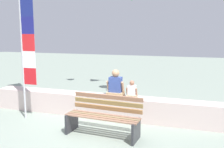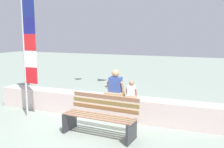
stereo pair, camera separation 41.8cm
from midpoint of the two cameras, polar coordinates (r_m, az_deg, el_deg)
The scene contains 6 objects.
ground_plane at distance 6.58m, azimuth -3.49°, elevation -11.30°, with size 40.00×40.00×0.00m, color gray.
seawall_ledge at distance 7.18m, azimuth -0.74°, elevation -6.98°, with size 6.52×0.53×0.61m, color beige.
park_bench at distance 5.89m, azimuth -0.50°, elevation -9.43°, with size 1.73×0.72×0.88m.
person_adult at distance 6.90m, azimuth 2.51°, elevation -2.65°, with size 0.47×0.35×0.73m.
person_child at distance 6.79m, azimuth 6.10°, elevation -3.80°, with size 0.30×0.22×0.46m.
flag_banner at distance 7.14m, azimuth -16.54°, elevation 5.29°, with size 0.42×0.05×3.14m.
Camera 2 is at (2.86, -5.49, 2.30)m, focal length 41.30 mm.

